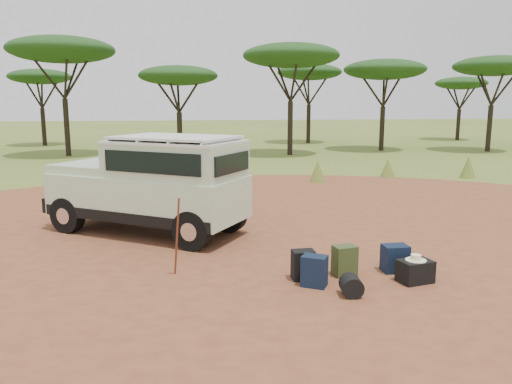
{
  "coord_description": "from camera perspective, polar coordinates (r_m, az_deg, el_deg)",
  "views": [
    {
      "loc": [
        -1.88,
        -9.15,
        2.92
      ],
      "look_at": [
        -0.34,
        1.26,
        1.0
      ],
      "focal_mm": 35.0,
      "sensor_mm": 36.0,
      "label": 1
    }
  ],
  "objects": [
    {
      "name": "dirt_clearing",
      "position": [
        9.79,
        3.06,
        -7.01
      ],
      "size": [
        23.0,
        23.0,
        0.01
      ],
      "primitive_type": "cylinder",
      "color": "brown",
      "rests_on": "ground"
    },
    {
      "name": "hard_case",
      "position": [
        8.63,
        17.73,
        -8.64
      ],
      "size": [
        0.59,
        0.48,
        0.37
      ],
      "primitive_type": "cube",
      "rotation": [
        0.0,
        0.0,
        0.22
      ],
      "color": "black",
      "rests_on": "ground"
    },
    {
      "name": "stuff_sack",
      "position": [
        7.82,
        10.84,
        -10.5
      ],
      "size": [
        0.36,
        0.36,
        0.33
      ],
      "primitive_type": "cylinder",
      "rotation": [
        1.57,
        0.0,
        -0.1
      ],
      "color": "black",
      "rests_on": "ground"
    },
    {
      "name": "backpack_black",
      "position": [
        8.37,
        5.41,
        -8.32
      ],
      "size": [
        0.37,
        0.27,
        0.5
      ],
      "primitive_type": "cube",
      "rotation": [
        0.0,
        0.0,
        0.01
      ],
      "color": "black",
      "rests_on": "ground"
    },
    {
      "name": "backpack_olive",
      "position": [
        8.64,
        10.08,
        -7.75
      ],
      "size": [
        0.42,
        0.34,
        0.52
      ],
      "primitive_type": "cube",
      "rotation": [
        0.0,
        0.0,
        0.19
      ],
      "color": "#394721",
      "rests_on": "ground"
    },
    {
      "name": "ground",
      "position": [
        9.79,
        3.06,
        -7.03
      ],
      "size": [
        140.0,
        140.0,
        0.0
      ],
      "primitive_type": "plane",
      "color": "#556A25",
      "rests_on": "ground"
    },
    {
      "name": "walking_staff",
      "position": [
        8.45,
        -9.02,
        -5.11
      ],
      "size": [
        0.15,
        0.29,
        1.38
      ],
      "primitive_type": "cylinder",
      "rotation": [
        0.19,
        0.0,
        0.41
      ],
      "color": "maroon",
      "rests_on": "ground"
    },
    {
      "name": "backpack_navy",
      "position": [
        8.09,
        6.68,
        -8.98
      ],
      "size": [
        0.47,
        0.43,
        0.51
      ],
      "primitive_type": "cube",
      "rotation": [
        0.0,
        0.0,
        -0.51
      ],
      "color": "#111D36",
      "rests_on": "ground"
    },
    {
      "name": "grass_fringe",
      "position": [
        18.11,
        -2.01,
        2.34
      ],
      "size": [
        36.6,
        1.6,
        0.9
      ],
      "color": "#556A25",
      "rests_on": "ground"
    },
    {
      "name": "acacia_treeline",
      "position": [
        29.15,
        -3.31,
        14.15
      ],
      "size": [
        46.7,
        13.2,
        6.26
      ],
      "color": "black",
      "rests_on": "ground"
    },
    {
      "name": "duffel_navy",
      "position": [
        9.03,
        15.6,
        -7.34
      ],
      "size": [
        0.43,
        0.33,
        0.48
      ],
      "primitive_type": "cube",
      "rotation": [
        0.0,
        0.0,
        0.02
      ],
      "color": "#111D36",
      "rests_on": "ground"
    },
    {
      "name": "safari_vehicle",
      "position": [
        11.27,
        -11.73,
        0.61
      ],
      "size": [
        4.7,
        3.92,
        2.19
      ],
      "rotation": [
        0.0,
        0.0,
        -0.58
      ],
      "color": "beige",
      "rests_on": "ground"
    },
    {
      "name": "safari_hat",
      "position": [
        8.56,
        17.81,
        -7.23
      ],
      "size": [
        0.33,
        0.33,
        0.1
      ],
      "color": "#F0EAB4",
      "rests_on": "hard_case"
    }
  ]
}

